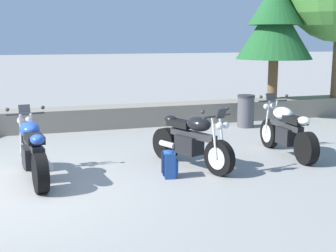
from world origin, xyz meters
TOP-DOWN VIEW (x-y plane):
  - ground_plane at (0.00, 0.00)m, footprint 120.00×120.00m
  - stone_wall at (0.00, 4.80)m, footprint 36.00×0.80m
  - motorcycle_blue_near_left at (0.51, 0.56)m, footprint 0.70×2.06m
  - motorcycle_black_centre at (3.32, 0.47)m, footprint 1.03×1.97m
  - motorcycle_white_far_right at (5.46, 0.73)m, footprint 0.67×2.06m
  - rider_backpack at (2.73, -0.01)m, footprint 0.29×0.33m
  - pine_tree_mid_left at (7.58, 4.97)m, footprint 2.23×2.23m
  - trash_bin at (6.06, 3.69)m, footprint 0.46×0.46m

SIDE VIEW (x-z plane):
  - ground_plane at x=0.00m, z-range 0.00..0.00m
  - rider_backpack at x=2.73m, z-range 0.01..0.48m
  - stone_wall at x=0.00m, z-range 0.00..0.55m
  - trash_bin at x=6.06m, z-range 0.00..0.86m
  - motorcycle_blue_near_left at x=0.51m, z-range -0.10..1.07m
  - motorcycle_black_centre at x=3.32m, z-range -0.10..1.07m
  - motorcycle_white_far_right at x=5.46m, z-range -0.10..1.07m
  - pine_tree_mid_left at x=7.58m, z-range 1.08..4.53m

